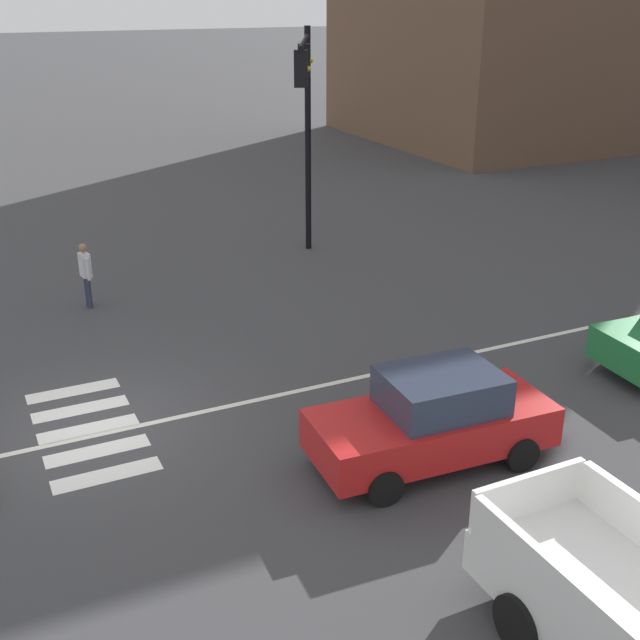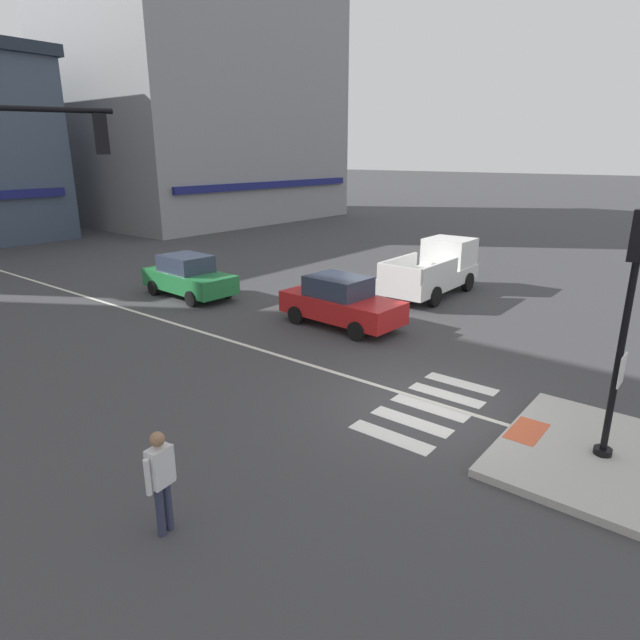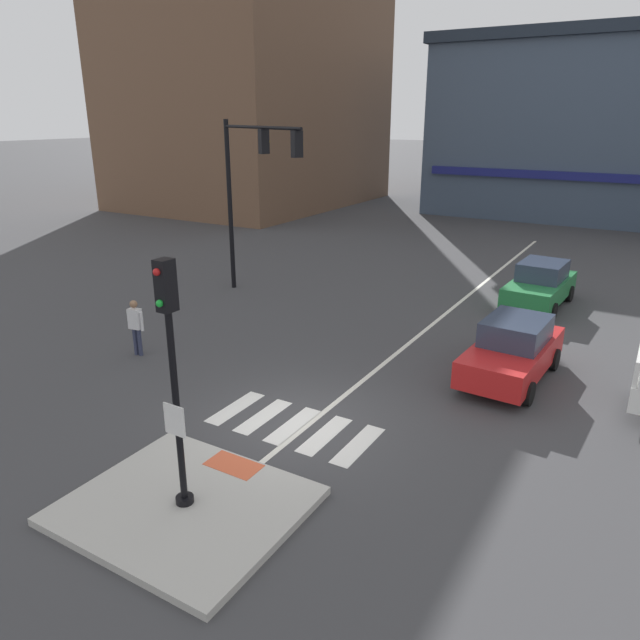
% 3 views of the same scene
% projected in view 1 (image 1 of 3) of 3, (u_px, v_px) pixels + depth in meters
% --- Properties ---
extents(ground_plane, '(300.00, 300.00, 0.00)m').
position_uv_depth(ground_plane, '(97.00, 427.00, 14.68)').
color(ground_plane, '#3D3D3F').
extents(crosswalk_stripe_a, '(0.44, 1.80, 0.01)m').
position_uv_depth(crosswalk_stripe_a, '(73.00, 391.00, 15.99)').
color(crosswalk_stripe_a, silver).
rests_on(crosswalk_stripe_a, ground).
extents(crosswalk_stripe_b, '(0.44, 1.80, 0.01)m').
position_uv_depth(crosswalk_stripe_b, '(80.00, 409.00, 15.30)').
color(crosswalk_stripe_b, silver).
rests_on(crosswalk_stripe_b, ground).
extents(crosswalk_stripe_c, '(0.44, 1.80, 0.01)m').
position_uv_depth(crosswalk_stripe_c, '(88.00, 429.00, 14.61)').
color(crosswalk_stripe_c, silver).
rests_on(crosswalk_stripe_c, ground).
extents(crosswalk_stripe_d, '(0.44, 1.80, 0.01)m').
position_uv_depth(crosswalk_stripe_d, '(97.00, 451.00, 13.92)').
color(crosswalk_stripe_d, silver).
rests_on(crosswalk_stripe_d, ground).
extents(crosswalk_stripe_e, '(0.44, 1.80, 0.01)m').
position_uv_depth(crosswalk_stripe_e, '(107.00, 475.00, 13.23)').
color(crosswalk_stripe_e, silver).
rests_on(crosswalk_stripe_e, ground).
extents(lane_centre_line, '(0.14, 28.00, 0.01)m').
position_uv_depth(lane_centre_line, '(539.00, 338.00, 18.40)').
color(lane_centre_line, silver).
rests_on(lane_centre_line, ground).
extents(traffic_light_mast, '(4.98, 2.56, 6.51)m').
position_uv_depth(traffic_light_mast, '(306.00, 106.00, 21.46)').
color(traffic_light_mast, black).
rests_on(traffic_light_mast, ground).
extents(car_red_eastbound_mid, '(2.01, 4.19, 1.64)m').
position_uv_depth(car_red_eastbound_mid, '(434.00, 419.00, 13.35)').
color(car_red_eastbound_mid, red).
rests_on(car_red_eastbound_mid, ground).
extents(pedestrian_at_curb_left, '(0.55, 0.26, 1.67)m').
position_uv_depth(pedestrian_at_curb_left, '(86.00, 270.00, 19.85)').
color(pedestrian_at_curb_left, '#2D334C').
rests_on(pedestrian_at_curb_left, ground).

